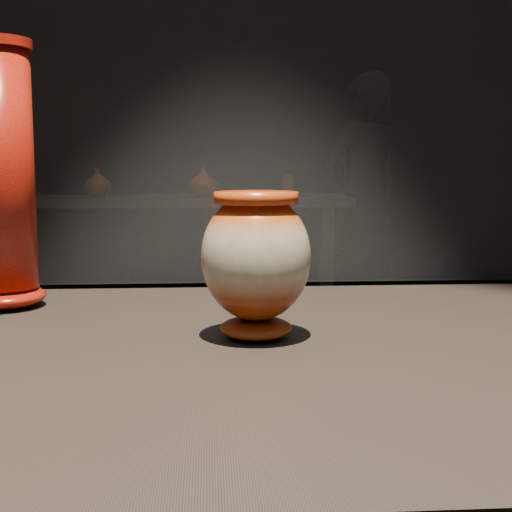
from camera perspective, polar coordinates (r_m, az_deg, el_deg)
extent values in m
cube|color=black|center=(5.83, -3.31, 12.42)|extent=(8.00, 3.20, 0.04)
cube|color=black|center=(0.85, 0.33, -8.91)|extent=(2.00, 0.80, 0.05)
ellipsoid|color=maroon|center=(0.88, 0.00, -5.76)|extent=(0.11, 0.11, 0.03)
ellipsoid|color=beige|center=(0.87, 0.00, -0.07)|extent=(0.16, 0.16, 0.16)
cylinder|color=#E75415|center=(0.86, 0.00, 4.70)|extent=(0.12, 0.12, 0.01)
ellipsoid|color=red|center=(1.13, -19.50, -3.06)|extent=(0.15, 0.15, 0.03)
cube|color=black|center=(4.34, -5.96, 4.44)|extent=(2.00, 0.60, 0.05)
cube|color=black|center=(4.50, -16.76, -1.49)|extent=(0.08, 0.50, 0.85)
cube|color=black|center=(4.44, 5.16, -1.32)|extent=(0.08, 0.50, 0.85)
imported|color=brown|center=(4.41, -12.54, 5.76)|extent=(0.18, 0.18, 0.17)
imported|color=maroon|center=(4.33, -4.24, 5.96)|extent=(0.23, 0.23, 0.18)
cylinder|color=brown|center=(4.34, 2.57, 5.71)|extent=(0.07, 0.07, 0.14)
imported|color=black|center=(5.02, 8.53, 4.60)|extent=(0.74, 0.65, 1.71)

